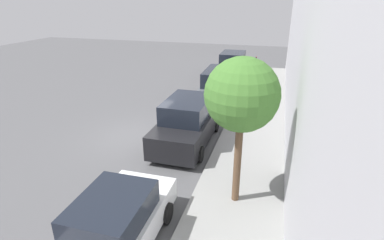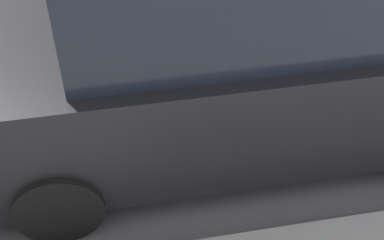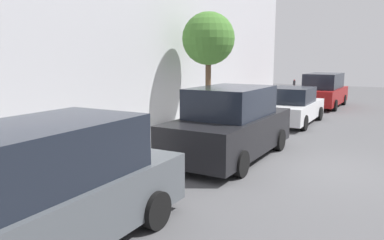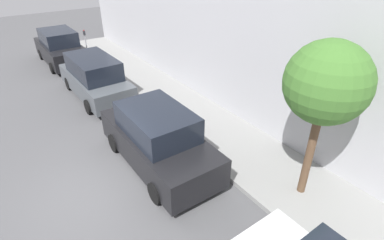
% 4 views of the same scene
% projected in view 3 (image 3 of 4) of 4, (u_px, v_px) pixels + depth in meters
% --- Properties ---
extents(ground_plane, '(60.00, 60.00, 0.00)m').
position_uv_depth(ground_plane, '(311.00, 167.00, 9.57)').
color(ground_plane, '#515154').
extents(sidewalk, '(2.78, 32.00, 0.15)m').
position_uv_depth(sidewalk, '(156.00, 143.00, 11.99)').
color(sidewalk, gray).
rests_on(sidewalk, ground_plane).
extents(parked_minivan_nearest, '(2.02, 4.92, 1.90)m').
position_uv_depth(parked_minivan_nearest, '(323.00, 91.00, 21.21)').
color(parked_minivan_nearest, maroon).
rests_on(parked_minivan_nearest, ground_plane).
extents(parked_sedan_second, '(1.92, 4.53, 1.54)m').
position_uv_depth(parked_sedan_second, '(292.00, 106.00, 15.88)').
color(parked_sedan_second, silver).
rests_on(parked_sedan_second, ground_plane).
extents(parked_suv_third, '(2.08, 4.80, 1.98)m').
position_uv_depth(parked_suv_third, '(231.00, 125.00, 10.39)').
color(parked_suv_third, black).
rests_on(parked_suv_third, ground_plane).
extents(parked_minivan_fourth, '(2.03, 4.95, 1.90)m').
position_uv_depth(parked_minivan_fourth, '(37.00, 194.00, 5.16)').
color(parked_minivan_fourth, '#4C5156').
rests_on(parked_minivan_fourth, ground_plane).
extents(parking_meter_near, '(0.11, 0.15, 1.34)m').
position_uv_depth(parking_meter_near, '(294.00, 88.00, 22.27)').
color(parking_meter_near, '#ADADB2').
rests_on(parking_meter_near, sidewalk).
extents(street_tree, '(2.03, 2.03, 4.37)m').
position_uv_depth(street_tree, '(208.00, 39.00, 14.37)').
color(street_tree, brown).
rests_on(street_tree, sidewalk).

